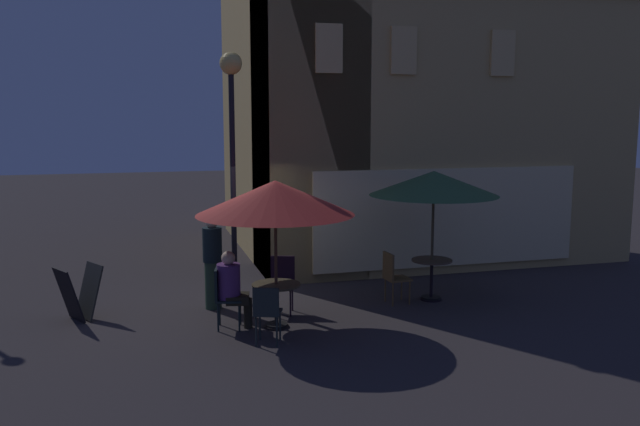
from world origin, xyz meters
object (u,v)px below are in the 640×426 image
Objects in this scene: cafe_table_0 at (276,295)px; patron_standing_1 at (213,262)px; menu_sandwich_board at (79,293)px; cafe_chair_0 at (282,279)px; cafe_chair_1 at (223,293)px; cafe_chair_3 at (393,273)px; patron_seated_0 at (232,285)px; street_lamp_near_corner at (232,114)px; cafe_table_1 at (432,270)px; patio_umbrella_1 at (434,184)px; cafe_chair_2 at (267,309)px; patio_umbrella_0 at (275,198)px.

cafe_table_0 is 0.47× the size of patron_standing_1.
cafe_chair_0 is at bearing -37.30° from menu_sandwich_board.
cafe_chair_3 is (3.16, 0.61, -0.03)m from cafe_chair_1.
cafe_table_0 is 1.62m from patron_standing_1.
street_lamp_near_corner is at bearing 91.36° from patron_seated_0.
street_lamp_near_corner is 4.62× the size of cafe_chair_0.
patron_standing_1 is (-3.98, 0.52, 0.28)m from cafe_table_1.
cafe_chair_0 is (-2.84, -0.01, -1.60)m from patio_umbrella_1.
street_lamp_near_corner is at bearing 157.55° from cafe_chair_3.
patron_standing_1 reaches higher than cafe_chair_1.
cafe_table_1 is 0.81× the size of cafe_chair_3.
cafe_chair_1 is at bearing 180.00° from patron_seated_0.
street_lamp_near_corner is 3.84m from cafe_chair_2.
cafe_chair_3 is at bearing 107.59° from cafe_chair_0.
street_lamp_near_corner is at bearing 103.87° from cafe_table_0.
menu_sandwich_board is 1.19× the size of cafe_table_1.
patio_umbrella_1 is at bearing 180.00° from cafe_table_1.
patron_seated_0 is 0.76× the size of patron_standing_1.
cafe_chair_3 is (2.75, -0.95, -2.87)m from street_lamp_near_corner.
patron_seated_0 is at bearing -0.00° from cafe_chair_1.
patio_umbrella_0 is at bearing -51.83° from menu_sandwich_board.
patron_standing_1 is (-0.17, 1.20, 0.12)m from patron_seated_0.
patron_standing_1 reaches higher than cafe_table_1.
cafe_chair_0 is at bearing -179.82° from patio_umbrella_1.
patron_seated_0 is (-3.81, -0.68, -1.46)m from patio_umbrella_1.
cafe_chair_0 is at bearing -52.57° from street_lamp_near_corner.
cafe_chair_3 is at bearing 23.02° from patron_seated_0.
patio_umbrella_0 is (-3.11, -0.82, 1.55)m from cafe_table_1.
cafe_table_0 is at bearing 0.00° from patron_seated_0.
patio_umbrella_0 reaches higher than patron_seated_0.
cafe_chair_0 is 1.03× the size of cafe_chair_3.
patio_umbrella_0 is 2.58× the size of cafe_chair_0.
patron_standing_1 is (-0.87, 1.34, -1.27)m from patio_umbrella_0.
cafe_chair_0 is at bearing -179.82° from cafe_table_1.
patio_umbrella_0 is 2.53× the size of cafe_chair_1.
street_lamp_near_corner is at bearing 165.66° from patio_umbrella_1.
cafe_table_0 is at bearing 0.00° from cafe_chair_1.
patron_seated_0 is (-0.39, 0.95, 0.16)m from cafe_chair_2.
street_lamp_near_corner is 3.08m from cafe_chair_0.
cafe_chair_3 is at bearing -176.63° from cafe_table_1.
patio_umbrella_1 is (6.22, -0.43, 1.71)m from menu_sandwich_board.
patio_umbrella_0 is at bearing -139.13° from patron_standing_1.
patio_umbrella_1 is (3.11, 0.82, 0.06)m from patio_umbrella_0.
patio_umbrella_0 is at bearing -164.95° from cafe_chair_3.
cafe_chair_1 is at bearing 168.86° from patio_umbrella_0.
patio_umbrella_1 is at bearing 21.29° from patron_seated_0.
cafe_chair_1 is at bearing -104.89° from street_lamp_near_corner.
patio_umbrella_1 is 3.26m from cafe_chair_0.
patron_standing_1 is at bearing 172.61° from cafe_table_1.
menu_sandwich_board is 0.93× the size of cafe_chair_0.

